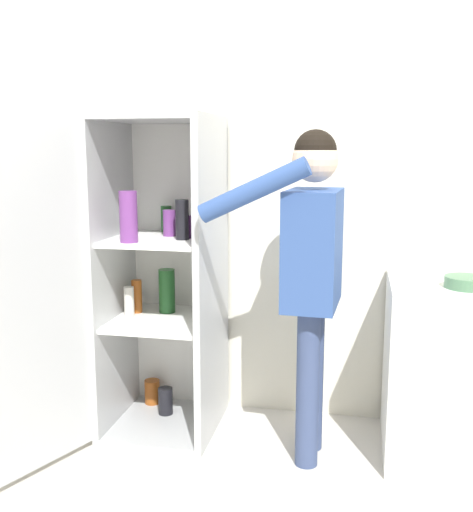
{
  "coord_description": "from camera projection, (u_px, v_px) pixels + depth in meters",
  "views": [
    {
      "loc": [
        0.78,
        -2.35,
        1.51
      ],
      "look_at": [
        0.16,
        0.62,
        0.97
      ],
      "focal_mm": 42.0,
      "sensor_mm": 36.0,
      "label": 1
    }
  ],
  "objects": [
    {
      "name": "wall_back",
      "position": [
        222.0,
        192.0,
        3.41
      ],
      "size": [
        7.0,
        0.06,
        2.55
      ],
      "color": "silver",
      "rests_on": "ground_plane"
    },
    {
      "name": "bowl",
      "position": [
        467.0,
        282.0,
        2.77
      ],
      "size": [
        0.2,
        0.2,
        0.05
      ],
      "color": "#517F5B",
      "rests_on": "counter"
    },
    {
      "name": "refrigerator",
      "position": [
        140.0,
        280.0,
        3.14
      ],
      "size": [
        0.85,
        1.16,
        1.69
      ],
      "color": "#B7BABC",
      "rests_on": "ground_plane"
    },
    {
      "name": "counter",
      "position": [
        456.0,
        371.0,
        2.95
      ],
      "size": [
        0.67,
        0.64,
        0.88
      ],
      "color": "white",
      "rests_on": "ground_plane"
    },
    {
      "name": "person",
      "position": [
        311.0,
        256.0,
        2.83
      ],
      "size": [
        0.63,
        0.57,
        1.61
      ],
      "color": "#384770",
      "rests_on": "ground_plane"
    },
    {
      "name": "ground_plane",
      "position": [
        174.0,
        491.0,
        2.69
      ],
      "size": [
        12.0,
        12.0,
        0.0
      ],
      "primitive_type": "plane",
      "color": "beige"
    }
  ]
}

